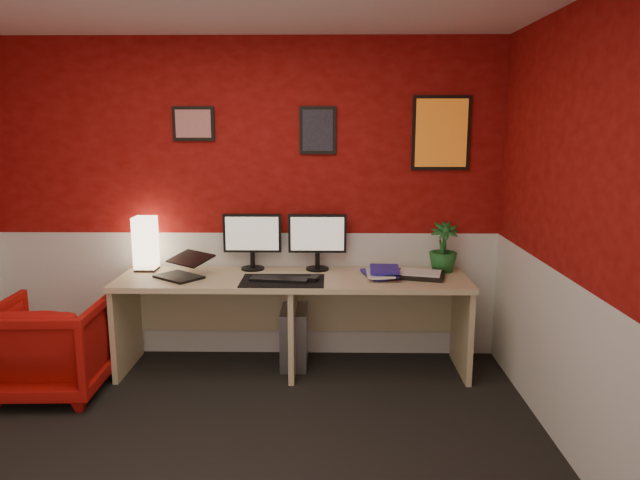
{
  "coord_description": "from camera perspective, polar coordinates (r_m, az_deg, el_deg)",
  "views": [
    {
      "loc": [
        0.67,
        -2.79,
        1.83
      ],
      "look_at": [
        0.6,
        1.21,
        1.05
      ],
      "focal_mm": 32.71,
      "sensor_mm": 36.0,
      "label": 1
    }
  ],
  "objects": [
    {
      "name": "wainscot_right",
      "position": [
        3.36,
        24.87,
        -13.34
      ],
      "size": [
        0.01,
        3.5,
        1.0
      ],
      "primitive_type": "cube",
      "color": "silver",
      "rests_on": "ground"
    },
    {
      "name": "pc_tower",
      "position": [
        4.62,
        -2.52,
        -9.3
      ],
      "size": [
        0.2,
        0.45,
        0.45
      ],
      "primitive_type": "cube",
      "rotation": [
        0.0,
        0.0,
        0.01
      ],
      "color": "#99999E",
      "rests_on": "ground"
    },
    {
      "name": "wall_back",
      "position": [
        4.62,
        -7.36,
        3.76
      ],
      "size": [
        4.0,
        0.01,
        2.5
      ],
      "primitive_type": "cube",
      "color": "maroon",
      "rests_on": "ground"
    },
    {
      "name": "art_center",
      "position": [
        4.52,
        -0.22,
        10.68
      ],
      "size": [
        0.28,
        0.02,
        0.36
      ],
      "primitive_type": "cube",
      "color": "black",
      "rests_on": "wall_back"
    },
    {
      "name": "wall_right",
      "position": [
        3.14,
        26.05,
        -0.71
      ],
      "size": [
        0.01,
        3.5,
        2.5
      ],
      "primitive_type": "cube",
      "color": "maroon",
      "rests_on": "ground"
    },
    {
      "name": "desk",
      "position": [
        4.45,
        -2.63,
        -8.19
      ],
      "size": [
        2.6,
        0.65,
        0.73
      ],
      "primitive_type": "cube",
      "color": "tan",
      "rests_on": "ground"
    },
    {
      "name": "desk_mat",
      "position": [
        4.23,
        -3.68,
        -4.0
      ],
      "size": [
        0.6,
        0.38,
        0.01
      ],
      "primitive_type": "cube",
      "color": "black",
      "rests_on": "desk"
    },
    {
      "name": "wainscot_back",
      "position": [
        4.77,
        -7.15,
        -5.23
      ],
      "size": [
        4.0,
        0.01,
        1.0
      ],
      "primitive_type": "cube",
      "color": "silver",
      "rests_on": "ground"
    },
    {
      "name": "mouse",
      "position": [
        4.21,
        -0.61,
        -3.79
      ],
      "size": [
        0.08,
        0.11,
        0.03
      ],
      "primitive_type": "cube",
      "rotation": [
        0.0,
        0.0,
        -0.26
      ],
      "color": "black",
      "rests_on": "desk_mat"
    },
    {
      "name": "zen_tray",
      "position": [
        4.39,
        9.75,
        -3.42
      ],
      "size": [
        0.4,
        0.33,
        0.03
      ],
      "primitive_type": "cube",
      "rotation": [
        0.0,
        0.0,
        -0.25
      ],
      "color": "black",
      "rests_on": "desk"
    },
    {
      "name": "armchair",
      "position": [
        4.5,
        -24.71,
        -9.41
      ],
      "size": [
        0.74,
        0.76,
        0.67
      ],
      "primitive_type": "imported",
      "rotation": [
        0.0,
        0.0,
        3.18
      ],
      "color": "#A3120C",
      "rests_on": "ground"
    },
    {
      "name": "ground",
      "position": [
        3.4,
        -11.33,
        -21.76
      ],
      "size": [
        4.0,
        3.5,
        0.01
      ],
      "primitive_type": "cube",
      "color": "black",
      "rests_on": "ground"
    },
    {
      "name": "potted_plant",
      "position": [
        4.55,
        11.97,
        -0.71
      ],
      "size": [
        0.24,
        0.24,
        0.38
      ],
      "primitive_type": "imported",
      "rotation": [
        0.0,
        0.0,
        -0.14
      ],
      "color": "#19591E",
      "rests_on": "desk"
    },
    {
      "name": "keyboard",
      "position": [
        4.24,
        -3.98,
        -3.81
      ],
      "size": [
        0.43,
        0.19,
        0.02
      ],
      "primitive_type": "cube",
      "rotation": [
        0.0,
        0.0,
        -0.13
      ],
      "color": "black",
      "rests_on": "desk_mat"
    },
    {
      "name": "shoji_lamp",
      "position": [
        4.69,
        -16.68,
        -0.47
      ],
      "size": [
        0.16,
        0.16,
        0.4
      ],
      "primitive_type": "cube",
      "color": "#FFE5B2",
      "rests_on": "desk"
    },
    {
      "name": "art_right",
      "position": [
        4.6,
        11.76,
        10.21
      ],
      "size": [
        0.44,
        0.02,
        0.56
      ],
      "primitive_type": "cube",
      "color": "orange",
      "rests_on": "wall_back"
    },
    {
      "name": "book_middle",
      "position": [
        4.29,
        4.59,
        -3.29
      ],
      "size": [
        0.21,
        0.28,
        0.02
      ],
      "primitive_type": "imported",
      "rotation": [
        0.0,
        0.0,
        -0.02
      ],
      "color": "silver",
      "rests_on": "book_bottom"
    },
    {
      "name": "laptop",
      "position": [
        4.4,
        -13.7,
        -2.25
      ],
      "size": [
        0.4,
        0.39,
        0.22
      ],
      "primitive_type": "cube",
      "rotation": [
        0.0,
        0.0,
        -0.67
      ],
      "color": "black",
      "rests_on": "desk"
    },
    {
      "name": "art_left",
      "position": [
        4.64,
        -12.27,
        11.06
      ],
      "size": [
        0.32,
        0.02,
        0.26
      ],
      "primitive_type": "cube",
      "color": "red",
      "rests_on": "wall_back"
    },
    {
      "name": "book_top",
      "position": [
        4.31,
        4.91,
        -2.9
      ],
      "size": [
        0.23,
        0.3,
        0.03
      ],
      "primitive_type": "imported",
      "rotation": [
        0.0,
        0.0,
        -0.05
      ],
      "color": "#2B229E",
      "rests_on": "book_middle"
    },
    {
      "name": "monitor_right",
      "position": [
        4.49,
        -0.26,
        0.67
      ],
      "size": [
        0.45,
        0.06,
        0.58
      ],
      "primitive_type": "cube",
      "color": "black",
      "rests_on": "desk"
    },
    {
      "name": "monitor_left",
      "position": [
        4.53,
        -6.67,
        0.69
      ],
      "size": [
        0.45,
        0.06,
        0.58
      ],
      "primitive_type": "cube",
      "color": "black",
      "rests_on": "desk"
    },
    {
      "name": "book_bottom",
      "position": [
        4.34,
        4.57,
        -3.45
      ],
      "size": [
        0.3,
        0.35,
        0.03
      ],
      "primitive_type": "imported",
      "rotation": [
        0.0,
        0.0,
        0.28
      ],
      "color": "#2B229E",
      "rests_on": "desk"
    }
  ]
}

